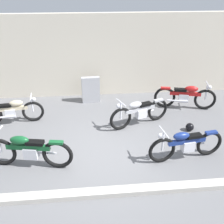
{
  "coord_description": "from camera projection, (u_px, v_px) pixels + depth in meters",
  "views": [
    {
      "loc": [
        -0.26,
        -5.62,
        4.13
      ],
      "look_at": [
        0.42,
        1.27,
        0.55
      ],
      "focal_mm": 41.34,
      "sensor_mm": 36.0,
      "label": 1
    }
  ],
  "objects": [
    {
      "name": "motorcycle_blue",
      "position": [
        186.0,
        144.0,
        6.48
      ],
      "size": [
        2.01,
        0.59,
        0.9
      ],
      "rotation": [
        0.0,
        0.0,
        3.28
      ],
      "color": "black",
      "rests_on": "ground_plane"
    },
    {
      "name": "ground_plane",
      "position": [
        101.0,
        153.0,
        6.89
      ],
      "size": [
        40.0,
        40.0,
        0.0
      ],
      "primitive_type": "plane",
      "color": "slate"
    },
    {
      "name": "building_wall",
      "position": [
        94.0,
        56.0,
        9.76
      ],
      "size": [
        18.0,
        0.3,
        3.08
      ],
      "primitive_type": "cube",
      "color": "beige",
      "rests_on": "ground_plane"
    },
    {
      "name": "stone_marker",
      "position": [
        91.0,
        90.0,
        9.52
      ],
      "size": [
        0.67,
        0.25,
        0.97
      ],
      "primitive_type": "cube",
      "rotation": [
        0.0,
        0.0,
        0.08
      ],
      "color": "#9E9EA3",
      "rests_on": "ground_plane"
    },
    {
      "name": "curb_strip",
      "position": [
        105.0,
        192.0,
        5.53
      ],
      "size": [
        18.0,
        0.24,
        0.12
      ],
      "primitive_type": "cube",
      "color": "#B7B2A8",
      "rests_on": "ground_plane"
    },
    {
      "name": "motorcycle_green",
      "position": [
        28.0,
        150.0,
        6.19
      ],
      "size": [
        2.14,
        0.66,
        0.97
      ],
      "rotation": [
        0.0,
        0.0,
        2.97
      ],
      "color": "black",
      "rests_on": "ground_plane"
    },
    {
      "name": "motorcycle_cream",
      "position": [
        12.0,
        111.0,
        8.12
      ],
      "size": [
        1.96,
        0.56,
        0.88
      ],
      "rotation": [
        0.0,
        0.0,
        0.12
      ],
      "color": "black",
      "rests_on": "ground_plane"
    },
    {
      "name": "motorcycle_red",
      "position": [
        185.0,
        96.0,
        9.06
      ],
      "size": [
        2.11,
        0.75,
        0.96
      ],
      "rotation": [
        0.0,
        0.0,
        -0.23
      ],
      "color": "black",
      "rests_on": "ground_plane"
    },
    {
      "name": "motorcycle_silver",
      "position": [
        139.0,
        112.0,
        8.02
      ],
      "size": [
        1.98,
        0.93,
        0.94
      ],
      "rotation": [
        0.0,
        0.0,
        3.51
      ],
      "color": "black",
      "rests_on": "ground_plane"
    },
    {
      "name": "helmet",
      "position": [
        190.0,
        127.0,
        7.84
      ],
      "size": [
        0.25,
        0.25,
        0.25
      ],
      "primitive_type": "sphere",
      "color": "black",
      "rests_on": "ground_plane"
    }
  ]
}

